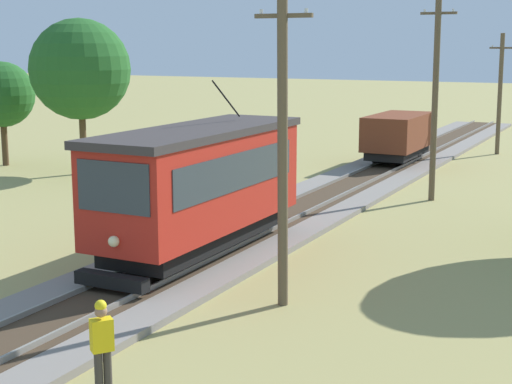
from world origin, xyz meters
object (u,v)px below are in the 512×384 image
object	(u,v)px
red_tram	(200,185)
utility_pole_near_tram	(283,142)
utility_pole_far	(500,93)
track_worker	(102,344)
freight_car	(398,136)
tree_left_near	(2,95)
utility_pole_mid	(435,94)
tree_right_far	(80,69)

from	to	relation	value
red_tram	utility_pole_near_tram	world-z (taller)	utility_pole_near_tram
utility_pole_far	track_worker	distance (m)	34.89
freight_car	utility_pole_far	distance (m)	7.87
freight_car	tree_left_near	size ratio (longest dim) A/B	0.98
tree_left_near	freight_car	bearing A→B (deg)	26.34
utility_pole_near_tram	utility_pole_mid	xyz separation A→B (m)	(0.00, 14.14, 0.32)
freight_car	tree_left_near	bearing A→B (deg)	-153.66
freight_car	tree_right_far	xyz separation A→B (m)	(-12.76, -9.21, 3.41)
freight_car	tree_right_far	size ratio (longest dim) A/B	0.71
freight_car	utility_pole_near_tram	distance (m)	22.81
freight_car	tree_right_far	distance (m)	16.10
utility_pole_near_tram	tree_right_far	size ratio (longest dim) A/B	1.04
utility_pole_far	tree_right_far	distance (m)	22.96
track_worker	tree_right_far	size ratio (longest dim) A/B	0.24
red_tram	utility_pole_far	distance (m)	26.63
red_tram	tree_left_near	xyz separation A→B (m)	(-18.08, 10.77, 1.43)
utility_pole_near_tram	utility_pole_far	distance (m)	28.97
utility_pole_near_tram	red_tram	bearing A→B (deg)	145.29
utility_pole_near_tram	track_worker	world-z (taller)	utility_pole_near_tram
utility_pole_far	track_worker	bearing A→B (deg)	-91.24
red_tram	track_worker	bearing A→B (deg)	-70.09
utility_pole_far	tree_right_far	size ratio (longest dim) A/B	0.92
tree_right_far	freight_car	bearing A→B (deg)	35.84
red_tram	freight_car	size ratio (longest dim) A/B	1.64
freight_car	track_worker	distance (m)	28.36
track_worker	utility_pole_mid	bearing A→B (deg)	125.05
red_tram	tree_right_far	size ratio (longest dim) A/B	1.16
tree_right_far	utility_pole_near_tram	bearing A→B (deg)	-38.42
tree_left_near	tree_right_far	world-z (taller)	tree_right_far
red_tram	tree_right_far	bearing A→B (deg)	140.54
utility_pole_near_tram	tree_left_near	xyz separation A→B (m)	(-21.90, 13.41, -0.30)
red_tram	freight_car	bearing A→B (deg)	90.01
red_tram	utility_pole_mid	world-z (taller)	utility_pole_mid
utility_pole_near_tram	tree_left_near	bearing A→B (deg)	148.51
utility_pole_near_tram	utility_pole_mid	world-z (taller)	utility_pole_mid
red_tram	freight_car	distance (m)	19.73
track_worker	freight_car	bearing A→B (deg)	133.42
utility_pole_near_tram	tree_left_near	size ratio (longest dim) A/B	1.44
utility_pole_far	track_worker	xyz separation A→B (m)	(-0.75, -34.79, -2.49)
utility_pole_mid	track_worker	xyz separation A→B (m)	(-0.75, -19.97, -3.26)
red_tram	freight_car	world-z (taller)	red_tram
tree_left_near	utility_pole_far	bearing A→B (deg)	35.39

